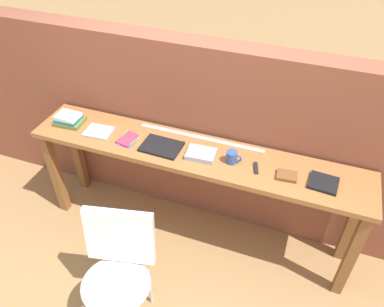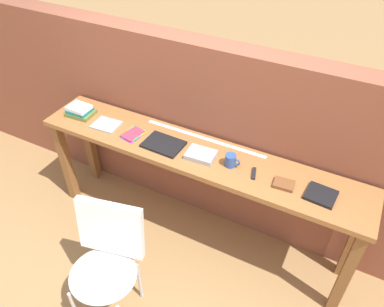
# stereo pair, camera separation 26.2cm
# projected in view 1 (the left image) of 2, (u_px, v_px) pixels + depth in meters

# --- Properties ---
(ground_plane) EXTENTS (40.00, 40.00, 0.00)m
(ground_plane) POSITION_uv_depth(u_px,v_px,m) (181.00, 258.00, 3.02)
(ground_plane) COLOR #9E7547
(brick_wall_back) EXTENTS (6.00, 0.20, 1.56)m
(brick_wall_back) POSITION_uv_depth(u_px,v_px,m) (209.00, 136.00, 2.98)
(brick_wall_back) COLOR brown
(brick_wall_back) RESTS_ON ground
(sideboard) EXTENTS (2.50, 0.44, 0.88)m
(sideboard) POSITION_uv_depth(u_px,v_px,m) (194.00, 166.00, 2.76)
(sideboard) COLOR #996033
(sideboard) RESTS_ON ground
(chair_white_moulded) EXTENTS (0.53, 0.54, 0.89)m
(chair_white_moulded) POSITION_uv_depth(u_px,v_px,m) (117.00, 268.00, 2.34)
(chair_white_moulded) COLOR white
(chair_white_moulded) RESTS_ON ground
(book_stack_leftmost) EXTENTS (0.22, 0.18, 0.09)m
(book_stack_leftmost) POSITION_uv_depth(u_px,v_px,m) (69.00, 119.00, 2.92)
(book_stack_leftmost) COLOR olive
(book_stack_leftmost) RESTS_ON sideboard
(magazine_cycling) EXTENTS (0.22, 0.18, 0.01)m
(magazine_cycling) POSITION_uv_depth(u_px,v_px,m) (99.00, 131.00, 2.85)
(magazine_cycling) COLOR #9E9EA3
(magazine_cycling) RESTS_ON sideboard
(pamphlet_pile_colourful) EXTENTS (0.15, 0.19, 0.01)m
(pamphlet_pile_colourful) POSITION_uv_depth(u_px,v_px,m) (129.00, 139.00, 2.78)
(pamphlet_pile_colourful) COLOR purple
(pamphlet_pile_colourful) RESTS_ON sideboard
(book_open_centre) EXTENTS (0.29, 0.21, 0.02)m
(book_open_centre) POSITION_uv_depth(u_px,v_px,m) (161.00, 147.00, 2.70)
(book_open_centre) COLOR black
(book_open_centre) RESTS_ON sideboard
(book_grey_hardcover) EXTENTS (0.21, 0.16, 0.04)m
(book_grey_hardcover) POSITION_uv_depth(u_px,v_px,m) (201.00, 154.00, 2.62)
(book_grey_hardcover) COLOR #9E9EA3
(book_grey_hardcover) RESTS_ON sideboard
(mug) EXTENTS (0.11, 0.08, 0.09)m
(mug) POSITION_uv_depth(u_px,v_px,m) (232.00, 157.00, 2.56)
(mug) COLOR #2D4C8C
(mug) RESTS_ON sideboard
(multitool_folded) EXTENTS (0.05, 0.11, 0.02)m
(multitool_folded) POSITION_uv_depth(u_px,v_px,m) (256.00, 168.00, 2.53)
(multitool_folded) COLOR black
(multitool_folded) RESTS_ON sideboard
(leather_journal_brown) EXTENTS (0.14, 0.11, 0.02)m
(leather_journal_brown) POSITION_uv_depth(u_px,v_px,m) (287.00, 176.00, 2.46)
(leather_journal_brown) COLOR brown
(leather_journal_brown) RESTS_ON sideboard
(book_repair_rightmost) EXTENTS (0.19, 0.18, 0.02)m
(book_repair_rightmost) POSITION_uv_depth(u_px,v_px,m) (323.00, 183.00, 2.41)
(book_repair_rightmost) COLOR black
(book_repair_rightmost) RESTS_ON sideboard
(ruler_metal_back_edge) EXTENTS (0.97, 0.03, 0.00)m
(ruler_metal_back_edge) POSITION_uv_depth(u_px,v_px,m) (201.00, 137.00, 2.80)
(ruler_metal_back_edge) COLOR silver
(ruler_metal_back_edge) RESTS_ON sideboard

